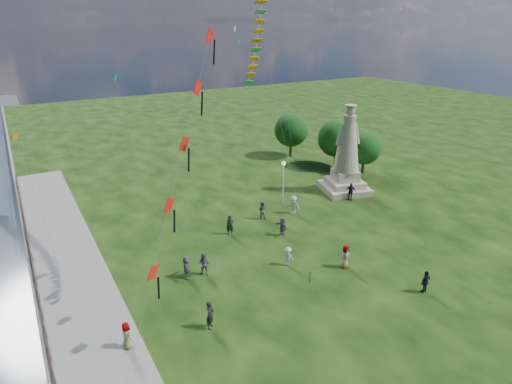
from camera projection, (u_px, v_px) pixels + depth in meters
ground at (510, 173)px, 53.07m from camera, size 106.50×160.00×0.60m
waterfront at (60, 307)px, 27.83m from camera, size 200.00×200.00×1.51m
statue at (346, 160)px, 45.31m from camera, size 5.69×5.69×9.38m
lamppost at (283, 174)px, 42.12m from camera, size 0.42×0.42×4.53m
tree_row at (325, 137)px, 53.98m from camera, size 7.78×14.44×6.09m
person_0 at (210, 315)px, 25.57m from camera, size 0.80×0.80×1.87m
person_1 at (204, 264)px, 30.89m from camera, size 1.02×1.01×1.83m
person_2 at (288, 256)px, 32.31m from camera, size 0.94×1.06×1.47m
person_3 at (425, 282)px, 29.00m from camera, size 1.03×0.61×1.66m
person_4 at (345, 257)px, 31.93m from camera, size 1.00×0.76×1.81m
person_5 at (187, 267)px, 30.64m from camera, size 1.25×1.77×1.75m
person_6 at (230, 225)px, 36.85m from camera, size 0.77×0.65×1.79m
person_7 at (262, 210)px, 39.87m from camera, size 0.98×0.96×1.75m
person_8 at (294, 205)px, 40.88m from camera, size 1.19×1.30×1.82m
person_9 at (351, 191)px, 44.00m from camera, size 1.22×1.06×1.86m
person_10 at (127, 337)px, 23.96m from camera, size 0.72×0.92×1.65m
person_11 at (282, 227)px, 36.69m from camera, size 0.80×1.63×1.71m
red_kite_train at (183, 152)px, 23.90m from camera, size 9.72×9.35×16.94m
small_kites at (213, 49)px, 42.59m from camera, size 33.24×15.80×30.23m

